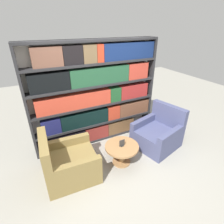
# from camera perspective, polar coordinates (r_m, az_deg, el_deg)

# --- Properties ---
(ground_plane) EXTENTS (14.00, 14.00, 0.00)m
(ground_plane) POSITION_cam_1_polar(r_m,az_deg,el_deg) (3.71, 3.74, -18.92)
(ground_plane) COLOR gray
(bookshelf) EXTENTS (3.00, 0.30, 2.39)m
(bookshelf) POSITION_cam_1_polar(r_m,az_deg,el_deg) (4.05, -5.27, 5.59)
(bookshelf) COLOR silver
(bookshelf) RESTS_ON ground_plane
(armchair_left) EXTENTS (0.99, 0.93, 0.95)m
(armchair_left) POSITION_cam_1_polar(r_m,az_deg,el_deg) (3.53, -14.06, -15.92)
(armchair_left) COLOR olive
(armchair_left) RESTS_ON ground_plane
(armchair_right) EXTENTS (1.14, 1.09, 0.95)m
(armchair_right) POSITION_cam_1_polar(r_m,az_deg,el_deg) (4.34, 14.78, -6.91)
(armchair_right) COLOR #42476B
(armchair_right) RESTS_ON ground_plane
(coffee_table) EXTENTS (0.70, 0.70, 0.43)m
(coffee_table) POSITION_cam_1_polar(r_m,az_deg,el_deg) (3.71, 3.19, -12.46)
(coffee_table) COLOR olive
(coffee_table) RESTS_ON ground_plane
(table_sign) EXTENTS (0.12, 0.06, 0.15)m
(table_sign) POSITION_cam_1_polar(r_m,az_deg,el_deg) (3.60, 3.27, -10.20)
(table_sign) COLOR black
(table_sign) RESTS_ON coffee_table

